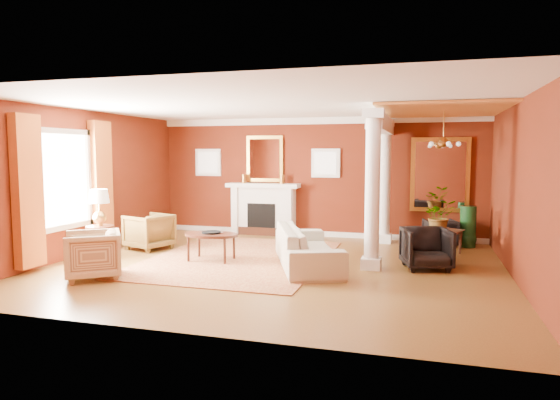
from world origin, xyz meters
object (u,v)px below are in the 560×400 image
(coffee_table, at_px, (211,236))
(dining_table, at_px, (435,237))
(armchair_leopard, at_px, (149,230))
(sofa, at_px, (308,240))
(armchair_stripe, at_px, (93,252))
(side_table, at_px, (99,213))

(coffee_table, height_order, dining_table, dining_table)
(armchair_leopard, bearing_deg, dining_table, 118.10)
(sofa, distance_m, armchair_leopard, 3.68)
(armchair_leopard, xyz_separation_m, dining_table, (5.83, 0.85, -0.02))
(armchair_stripe, bearing_deg, dining_table, 85.37)
(armchair_leopard, bearing_deg, armchair_stripe, 29.97)
(sofa, height_order, armchair_stripe, sofa)
(armchair_stripe, height_order, coffee_table, armchair_stripe)
(armchair_leopard, relative_size, armchair_stripe, 0.97)
(armchair_leopard, bearing_deg, sofa, 99.72)
(armchair_leopard, distance_m, armchair_stripe, 2.51)
(side_table, distance_m, dining_table, 6.58)
(armchair_stripe, relative_size, side_table, 0.64)
(coffee_table, height_order, side_table, side_table)
(sofa, distance_m, coffee_table, 1.86)
(armchair_stripe, xyz_separation_m, dining_table, (5.39, 3.32, -0.04))
(coffee_table, bearing_deg, sofa, 1.91)
(dining_table, bearing_deg, armchair_stripe, 143.62)
(coffee_table, bearing_deg, dining_table, 20.89)
(armchair_leopard, height_order, dining_table, armchair_leopard)
(side_table, height_order, dining_table, side_table)
(side_table, bearing_deg, sofa, 5.54)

